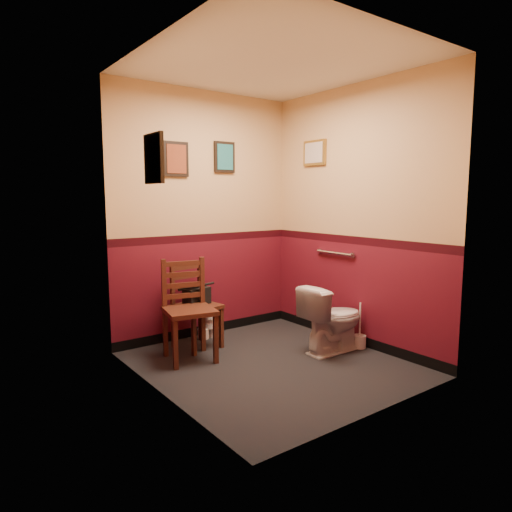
# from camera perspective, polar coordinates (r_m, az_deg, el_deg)

# --- Properties ---
(floor) EXTENTS (2.20, 2.40, 0.00)m
(floor) POSITION_cam_1_polar(r_m,az_deg,el_deg) (4.39, 2.00, -13.40)
(floor) COLOR black
(floor) RESTS_ON ground
(ceiling) EXTENTS (2.20, 2.40, 0.00)m
(ceiling) POSITION_cam_1_polar(r_m,az_deg,el_deg) (4.26, 2.18, 22.93)
(ceiling) COLOR silver
(ceiling) RESTS_ON ground
(wall_back) EXTENTS (2.20, 0.00, 2.70)m
(wall_back) POSITION_cam_1_polar(r_m,az_deg,el_deg) (5.10, -6.39, 5.02)
(wall_back) COLOR #590F1C
(wall_back) RESTS_ON ground
(wall_front) EXTENTS (2.20, 0.00, 2.70)m
(wall_front) POSITION_cam_1_polar(r_m,az_deg,el_deg) (3.26, 15.38, 3.44)
(wall_front) COLOR #590F1C
(wall_front) RESTS_ON ground
(wall_left) EXTENTS (0.00, 2.40, 2.70)m
(wall_left) POSITION_cam_1_polar(r_m,az_deg,el_deg) (3.53, -12.04, 3.83)
(wall_left) COLOR #590F1C
(wall_left) RESTS_ON ground
(wall_right) EXTENTS (0.00, 2.40, 2.70)m
(wall_right) POSITION_cam_1_polar(r_m,az_deg,el_deg) (4.87, 12.28, 4.78)
(wall_right) COLOR #590F1C
(wall_right) RESTS_ON ground
(grab_bar) EXTENTS (0.05, 0.56, 0.06)m
(grab_bar) POSITION_cam_1_polar(r_m,az_deg,el_deg) (5.05, 9.79, 0.37)
(grab_bar) COLOR silver
(grab_bar) RESTS_ON wall_right
(framed_print_back_a) EXTENTS (0.28, 0.04, 0.36)m
(framed_print_back_a) POSITION_cam_1_polar(r_m,az_deg,el_deg) (4.93, -9.97, 11.85)
(framed_print_back_a) COLOR black
(framed_print_back_a) RESTS_ON wall_back
(framed_print_back_b) EXTENTS (0.26, 0.04, 0.34)m
(framed_print_back_b) POSITION_cam_1_polar(r_m,az_deg,el_deg) (5.23, -3.96, 12.23)
(framed_print_back_b) COLOR black
(framed_print_back_b) RESTS_ON wall_back
(framed_print_left) EXTENTS (0.04, 0.30, 0.38)m
(framed_print_left) POSITION_cam_1_polar(r_m,az_deg,el_deg) (3.64, -12.62, 11.81)
(framed_print_left) COLOR black
(framed_print_left) RESTS_ON wall_left
(framed_print_right) EXTENTS (0.04, 0.34, 0.28)m
(framed_print_right) POSITION_cam_1_polar(r_m,az_deg,el_deg) (5.29, 7.33, 12.68)
(framed_print_right) COLOR olive
(framed_print_right) RESTS_ON wall_right
(toilet) EXTENTS (0.69, 0.40, 0.67)m
(toilet) POSITION_cam_1_polar(r_m,az_deg,el_deg) (4.70, 9.54, -7.78)
(toilet) COLOR white
(toilet) RESTS_ON floor
(toilet_brush) EXTENTS (0.13, 0.13, 0.48)m
(toilet_brush) POSITION_cam_1_polar(r_m,az_deg,el_deg) (4.93, 12.80, -10.26)
(toilet_brush) COLOR silver
(toilet_brush) RESTS_ON floor
(chair_left) EXTENTS (0.53, 0.53, 0.96)m
(chair_left) POSITION_cam_1_polar(r_m,az_deg,el_deg) (4.46, -8.46, -6.65)
(chair_left) COLOR #512618
(chair_left) RESTS_ON floor
(chair_right) EXTENTS (0.46, 0.46, 0.88)m
(chair_right) POSITION_cam_1_polar(r_m,az_deg,el_deg) (4.79, -7.66, -6.18)
(chair_right) COLOR #512618
(chair_right) RESTS_ON floor
(handbag) EXTENTS (0.31, 0.21, 0.21)m
(handbag) POSITION_cam_1_polar(r_m,az_deg,el_deg) (4.74, -7.40, -4.99)
(handbag) COLOR black
(handbag) RESTS_ON chair_right
(tp_stack) EXTENTS (0.26, 0.16, 0.34)m
(tp_stack) POSITION_cam_1_polar(r_m,az_deg,el_deg) (5.15, -5.88, -8.62)
(tp_stack) COLOR silver
(tp_stack) RESTS_ON floor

